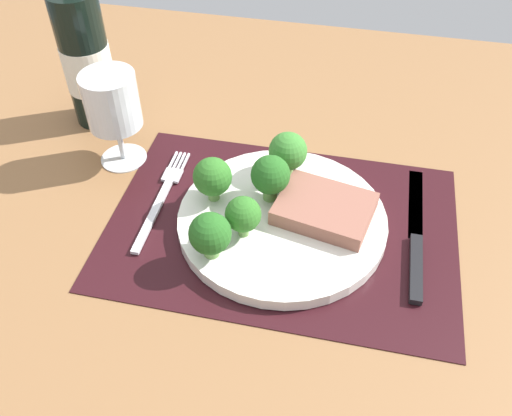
{
  "coord_description": "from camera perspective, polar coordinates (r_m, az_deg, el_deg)",
  "views": [
    {
      "loc": [
        6.68,
        -46.76,
        50.09
      ],
      "look_at": [
        -3.45,
        0.66,
        1.9
      ],
      "focal_mm": 38.39,
      "sensor_mm": 36.0,
      "label": 1
    }
  ],
  "objects": [
    {
      "name": "plate",
      "position": [
        0.68,
        2.73,
        -1.29
      ],
      "size": [
        25.88,
        25.88,
        1.6
      ],
      "primitive_type": "cylinder",
      "color": "silver",
      "rests_on": "placemat"
    },
    {
      "name": "knife",
      "position": [
        0.69,
        16.34,
        -3.26
      ],
      "size": [
        1.8,
        23.0,
        0.8
      ],
      "rotation": [
        0.0,
        0.0,
        0.04
      ],
      "color": "black",
      "rests_on": "placemat"
    },
    {
      "name": "fork",
      "position": [
        0.73,
        -9.79,
        1.15
      ],
      "size": [
        2.4,
        19.2,
        0.5
      ],
      "rotation": [
        0.0,
        0.0,
        -0.05
      ],
      "color": "silver",
      "rests_on": "placemat"
    },
    {
      "name": "broccoli_center",
      "position": [
        0.61,
        -4.81,
        -2.73
      ],
      "size": [
        4.87,
        4.87,
        5.88
      ],
      "color": "#6B994C",
      "rests_on": "plate"
    },
    {
      "name": "wine_glass",
      "position": [
        0.76,
        -14.72,
        10.24
      ],
      "size": [
        7.24,
        7.24,
        13.53
      ],
      "color": "silver",
      "rests_on": "ground_plane"
    },
    {
      "name": "ground_plane",
      "position": [
        0.7,
        2.65,
        -2.76
      ],
      "size": [
        140.0,
        110.0,
        3.0
      ],
      "primitive_type": "cube",
      "color": "brown"
    },
    {
      "name": "steak",
      "position": [
        0.67,
        7.15,
        -0.07
      ],
      "size": [
        12.87,
        10.77,
        2.07
      ],
      "primitive_type": "cube",
      "rotation": [
        0.0,
        0.0,
        -0.2
      ],
      "color": "#8C5647",
      "rests_on": "plate"
    },
    {
      "name": "broccoli_near_steak",
      "position": [
        0.67,
        -4.56,
        3.22
      ],
      "size": [
        4.86,
        4.86,
        6.04
      ],
      "color": "#6B994C",
      "rests_on": "plate"
    },
    {
      "name": "placemat",
      "position": [
        0.69,
        2.7,
        -1.83
      ],
      "size": [
        43.12,
        30.24,
        0.3
      ],
      "primitive_type": "cube",
      "color": "black",
      "rests_on": "ground_plane"
    },
    {
      "name": "wine_bottle",
      "position": [
        0.85,
        -17.29,
        14.7
      ],
      "size": [
        7.0,
        7.0,
        29.43
      ],
      "color": "black",
      "rests_on": "ground_plane"
    },
    {
      "name": "broccoli_back_left",
      "position": [
        0.67,
        1.52,
        3.39
      ],
      "size": [
        4.9,
        4.9,
        6.35
      ],
      "color": "#6B994C",
      "rests_on": "plate"
    },
    {
      "name": "broccoli_front_edge",
      "position": [
        0.71,
        3.34,
        5.88
      ],
      "size": [
        5.03,
        5.03,
        6.21
      ],
      "color": "#6B994C",
      "rests_on": "plate"
    },
    {
      "name": "broccoli_near_fork",
      "position": [
        0.63,
        -1.35,
        -0.7
      ],
      "size": [
        4.26,
        4.26,
        5.46
      ],
      "color": "#6B994C",
      "rests_on": "plate"
    }
  ]
}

